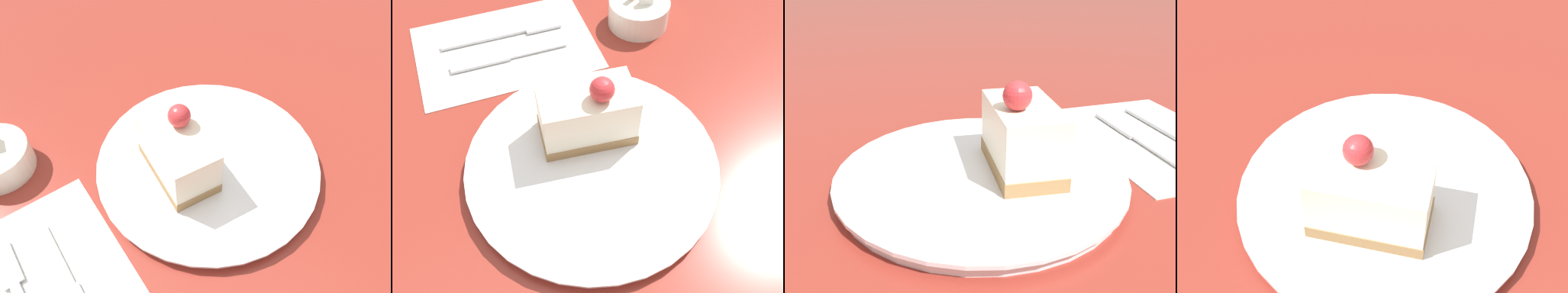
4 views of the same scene
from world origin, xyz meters
TOP-DOWN VIEW (x-y plane):
  - ground_plane at (0.00, 0.00)m, footprint 4.00×4.00m
  - plate at (0.03, -0.01)m, footprint 0.29×0.29m
  - cake_slice at (-0.01, 0.01)m, footprint 0.09×0.12m
  - napkin at (-0.21, 0.00)m, footprint 0.23×0.28m
  - fork at (-0.23, 0.02)m, footprint 0.05×0.18m
  - knife at (-0.19, -0.02)m, footprint 0.05×0.17m
  - sugar_bowl at (-0.15, 0.19)m, footprint 0.09×0.09m

SIDE VIEW (x-z plane):
  - ground_plane at x=0.00m, z-range 0.00..0.00m
  - napkin at x=-0.21m, z-range 0.00..0.00m
  - fork at x=-0.23m, z-range 0.00..0.01m
  - knife at x=-0.19m, z-range 0.00..0.01m
  - plate at x=0.03m, z-range 0.00..0.02m
  - sugar_bowl at x=-0.15m, z-range -0.01..0.05m
  - cake_slice at x=-0.01m, z-range 0.00..0.10m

